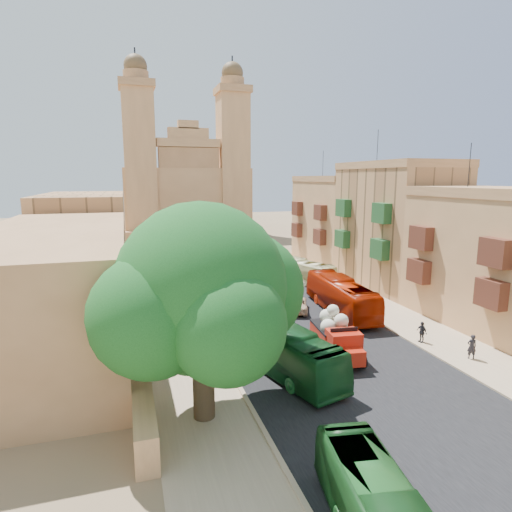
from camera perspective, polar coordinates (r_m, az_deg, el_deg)
ground at (r=23.74m, az=20.05°, el=-20.77°), size 260.00×260.00×0.00m
road_surface at (r=49.19m, az=-1.37°, el=-3.78°), size 14.00×140.00×0.01m
sidewalk_east at (r=52.47m, az=8.69°, el=-2.99°), size 5.00×140.00×0.01m
sidewalk_west at (r=47.60m, az=-12.48°, el=-4.51°), size 5.00×140.00×0.01m
kerb_east at (r=51.44m, az=6.17°, el=-3.14°), size 0.25×140.00×0.12m
kerb_west at (r=47.83m, az=-9.49°, el=-4.26°), size 0.25×140.00×0.12m
townhouse_b at (r=39.93m, az=29.46°, el=-0.16°), size 9.00×14.00×14.90m
townhouse_c at (r=50.30m, az=18.05°, el=4.02°), size 9.00×14.00×17.40m
townhouse_d at (r=62.29m, az=10.63°, el=4.79°), size 9.00×14.00×15.90m
west_wall at (r=37.62m, az=-15.86°, el=-7.24°), size 1.00×40.00×1.80m
west_building_low at (r=35.21m, az=-25.03°, el=-3.47°), size 10.00×28.00×8.40m
west_building_mid at (r=60.57m, az=-21.82°, el=2.97°), size 10.00×22.00×10.00m
church at (r=95.45m, az=-9.39°, el=8.73°), size 28.00×22.50×36.30m
ficus_tree at (r=20.98m, az=-7.03°, el=-5.01°), size 10.99×10.11×10.99m
street_tree_a at (r=29.53m, az=-10.77°, el=-7.83°), size 2.82×2.82×4.34m
street_tree_b at (r=40.92m, az=-12.68°, el=-1.80°), size 3.47×3.47×5.34m
street_tree_c at (r=52.70m, az=-13.71°, el=0.82°), size 3.45×3.45×5.30m
street_tree_d at (r=64.57m, az=-14.36°, el=2.40°), size 3.33×3.33×5.13m
red_truck at (r=30.18m, az=10.71°, el=-10.29°), size 2.91×5.96×3.36m
olive_pickup at (r=42.29m, az=10.91°, el=-5.04°), size 2.27×4.68×1.90m
bus_green_north at (r=27.59m, az=3.07°, el=-12.08°), size 5.18×11.06×3.00m
bus_red_east at (r=39.47m, az=11.24°, el=-5.21°), size 3.50×11.37×3.12m
bus_cream_east at (r=50.13m, az=5.80°, el=-1.95°), size 5.71×10.04×2.75m
car_blue_a at (r=36.89m, az=1.59°, el=-7.69°), size 2.47×3.74×1.18m
car_white_a at (r=47.90m, az=-4.33°, el=-3.41°), size 2.83×4.09×1.28m
car_cream at (r=39.56m, az=5.24°, el=-6.39°), size 3.68×5.12×1.30m
car_dkblue at (r=59.67m, az=-8.99°, el=-0.73°), size 2.24×4.70×1.32m
car_white_b at (r=59.55m, az=0.54°, el=-0.74°), size 2.03×3.41×1.09m
car_blue_b at (r=72.32m, az=-9.46°, el=1.10°), size 2.05×3.49×1.09m
pedestrian_a at (r=32.75m, az=26.82°, el=-10.74°), size 0.71×0.57×1.71m
pedestrian_c at (r=34.41m, az=21.22°, el=-9.42°), size 0.50×0.97×1.59m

